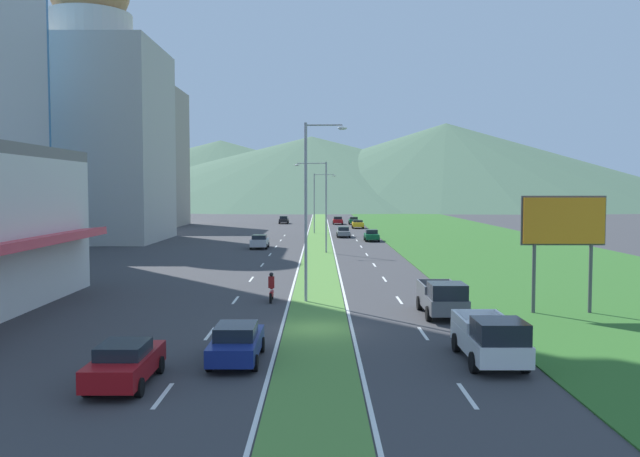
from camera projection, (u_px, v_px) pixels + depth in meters
name	position (u px, v px, depth m)	size (l,w,h in m)	color
ground_plane	(314.00, 330.00, 32.71)	(600.00, 600.00, 0.00)	#38383A
grass_median	(316.00, 238.00, 92.60)	(3.20, 240.00, 0.06)	#518438
grass_verge_right	(464.00, 238.00, 92.69)	(24.00, 240.00, 0.06)	#2D6023
lane_dash_left_1	(160.00, 396.00, 22.28)	(0.16, 2.80, 0.01)	silver
lane_dash_left_2	(207.00, 334.00, 31.84)	(0.16, 2.80, 0.01)	silver
lane_dash_left_3	(232.00, 300.00, 41.40)	(0.16, 2.80, 0.01)	silver
lane_dash_left_4	(248.00, 279.00, 50.95)	(0.16, 2.80, 0.01)	silver
lane_dash_left_5	(259.00, 265.00, 60.51)	(0.16, 2.80, 0.01)	silver
lane_dash_left_6	(267.00, 255.00, 70.07)	(0.16, 2.80, 0.01)	silver
lane_dash_left_7	(273.00, 247.00, 79.62)	(0.16, 2.80, 0.01)	silver
lane_dash_left_8	(278.00, 240.00, 89.18)	(0.16, 2.80, 0.01)	silver
lane_dash_left_9	(282.00, 235.00, 98.74)	(0.16, 2.80, 0.01)	silver
lane_dash_right_1	(464.00, 395.00, 22.33)	(0.16, 2.80, 0.01)	silver
lane_dash_right_2	(420.00, 333.00, 31.88)	(0.16, 2.80, 0.01)	silver
lane_dash_right_3	(396.00, 300.00, 41.44)	(0.16, 2.80, 0.01)	silver
lane_dash_right_4	(381.00, 279.00, 51.00)	(0.16, 2.80, 0.01)	silver
lane_dash_right_5	(371.00, 265.00, 60.55)	(0.16, 2.80, 0.01)	silver
lane_dash_right_6	(364.00, 255.00, 70.11)	(0.16, 2.80, 0.01)	silver
lane_dash_right_7	(358.00, 247.00, 79.67)	(0.16, 2.80, 0.01)	silver
lane_dash_right_8	(354.00, 240.00, 89.23)	(0.16, 2.80, 0.01)	silver
lane_dash_right_9	(350.00, 235.00, 98.78)	(0.16, 2.80, 0.01)	silver
edge_line_median_left	(303.00, 239.00, 92.60)	(0.16, 240.00, 0.01)	silver
edge_line_median_right	(328.00, 239.00, 92.61)	(0.16, 240.00, 0.01)	silver
domed_building	(89.00, 122.00, 88.06)	(18.13, 18.13, 38.07)	#B7B2A8
midrise_colored	(140.00, 158.00, 124.04)	(14.45, 14.45, 25.17)	#9E9384
hill_far_left	(218.00, 172.00, 321.89)	(222.82, 222.82, 30.24)	#47664C
hill_far_center	(309.00, 170.00, 294.50)	(233.00, 233.00, 29.95)	#47664C
hill_far_right	(443.00, 164.00, 289.93)	(226.71, 226.71, 35.30)	#47664C
street_lamp_near	(307.00, 202.00, 40.33)	(2.58, 0.36, 10.90)	#99999E
street_lamp_mid	(320.00, 200.00, 71.44)	(3.50, 0.30, 9.80)	#99999E
street_lamp_far	(314.00, 199.00, 102.50)	(3.43, 0.32, 9.25)	#99999E
billboard_roadside	(560.00, 226.00, 36.68)	(4.68, 0.28, 6.55)	#4C4C51
car_0	(257.00, 242.00, 77.18)	(2.01, 4.40, 1.59)	#B2B2B7
car_1	(122.00, 363.00, 23.49)	(1.97, 4.60, 1.53)	maroon
car_2	(234.00, 342.00, 26.67)	(1.97, 4.77, 1.53)	navy
car_3	(281.00, 220.00, 132.30)	(1.86, 4.52, 1.51)	black
car_4	(351.00, 221.00, 129.37)	(1.91, 4.46, 1.47)	#0C5128
car_5	(369.00, 235.00, 88.21)	(1.91, 4.31, 1.52)	#0C5128
car_6	(355.00, 224.00, 116.77)	(2.03, 4.11, 1.46)	yellow
car_7	(340.00, 232.00, 95.47)	(1.91, 4.62, 1.48)	slate
car_8	(335.00, 220.00, 129.91)	(1.98, 4.49, 1.51)	maroon
pickup_truck_0	(488.00, 339.00, 26.32)	(2.18, 5.40, 2.00)	silver
pickup_truck_1	(440.00, 298.00, 36.13)	(2.18, 5.40, 2.00)	#515459
motorcycle_rider	(269.00, 289.00, 40.92)	(0.36, 2.00, 1.80)	black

